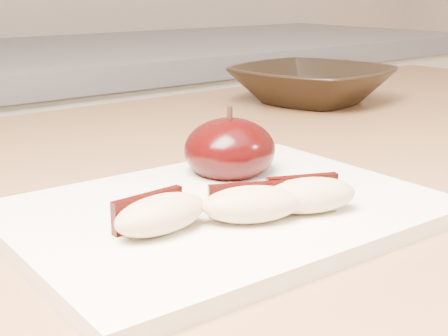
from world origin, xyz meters
TOP-DOWN VIEW (x-y plane):
  - cutting_board at (-0.02, 0.38)m, footprint 0.29×0.22m
  - apple_half at (0.03, 0.44)m, footprint 0.08×0.08m
  - apple_wedge_a at (-0.08, 0.37)m, footprint 0.06×0.03m
  - apple_wedge_b at (-0.03, 0.35)m, footprint 0.07×0.06m
  - apple_wedge_c at (0.01, 0.34)m, footprint 0.07×0.05m
  - bowl at (0.35, 0.65)m, footprint 0.24×0.24m

SIDE VIEW (x-z plane):
  - cutting_board at x=-0.02m, z-range 0.90..0.91m
  - apple_wedge_a at x=-0.08m, z-range 0.91..0.93m
  - apple_wedge_b at x=-0.03m, z-range 0.91..0.93m
  - apple_wedge_c at x=0.01m, z-range 0.91..0.93m
  - bowl at x=0.35m, z-range 0.90..0.95m
  - apple_half at x=0.03m, z-range 0.90..0.96m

